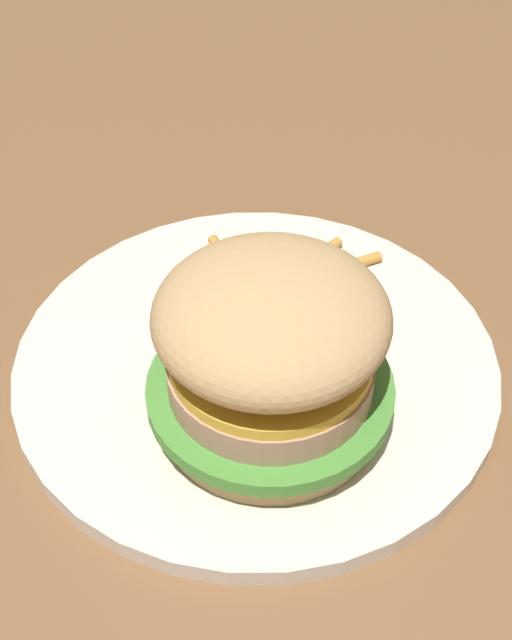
% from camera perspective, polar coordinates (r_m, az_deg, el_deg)
% --- Properties ---
extents(ground_plane, '(1.60, 1.60, 0.00)m').
position_cam_1_polar(ground_plane, '(0.54, -0.75, -1.70)').
color(ground_plane, brown).
extents(plate, '(0.28, 0.28, 0.01)m').
position_cam_1_polar(plate, '(0.52, -0.00, -2.87)').
color(plate, silver).
rests_on(plate, ground_plane).
extents(sandwich, '(0.13, 0.13, 0.10)m').
position_cam_1_polar(sandwich, '(0.45, 0.96, -2.11)').
color(sandwich, tan).
rests_on(sandwich, plate).
extents(fries_pile, '(0.10, 0.10, 0.01)m').
position_cam_1_polar(fries_pile, '(0.56, 1.96, 2.67)').
color(fries_pile, '#E5B251').
rests_on(fries_pile, plate).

